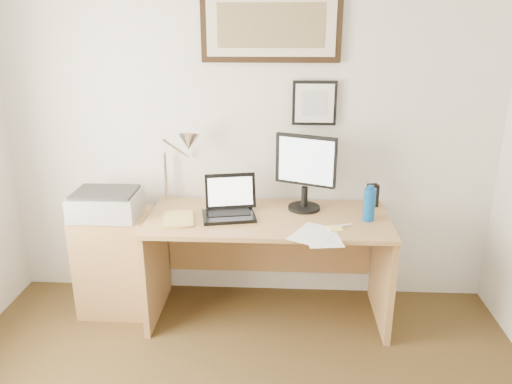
# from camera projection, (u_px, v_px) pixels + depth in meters

# --- Properties ---
(wall_back) EXTENTS (3.50, 0.02, 2.50)m
(wall_back) POSITION_uv_depth(u_px,v_px,m) (249.00, 130.00, 3.49)
(wall_back) COLOR silver
(wall_back) RESTS_ON ground
(side_cabinet) EXTENTS (0.50, 0.40, 0.73)m
(side_cabinet) POSITION_uv_depth(u_px,v_px,m) (117.00, 262.00, 3.53)
(side_cabinet) COLOR #A37744
(side_cabinet) RESTS_ON floor
(water_bottle) EXTENTS (0.08, 0.08, 0.22)m
(water_bottle) POSITION_uv_depth(u_px,v_px,m) (369.00, 205.00, 3.21)
(water_bottle) COLOR #0B4A96
(water_bottle) RESTS_ON desk
(bottle_cap) EXTENTS (0.04, 0.04, 0.02)m
(bottle_cap) POSITION_uv_depth(u_px,v_px,m) (371.00, 187.00, 3.17)
(bottle_cap) COLOR #0B4A96
(bottle_cap) RESTS_ON water_bottle
(speaker) EXTENTS (0.08, 0.08, 0.16)m
(speaker) POSITION_uv_depth(u_px,v_px,m) (373.00, 195.00, 3.47)
(speaker) COLOR black
(speaker) RESTS_ON desk
(paper_sheet_a) EXTENTS (0.24, 0.31, 0.00)m
(paper_sheet_a) POSITION_uv_depth(u_px,v_px,m) (323.00, 238.00, 2.99)
(paper_sheet_a) COLOR white
(paper_sheet_a) RESTS_ON desk
(paper_sheet_b) EXTENTS (0.34, 0.38, 0.00)m
(paper_sheet_b) POSITION_uv_depth(u_px,v_px,m) (313.00, 234.00, 3.03)
(paper_sheet_b) COLOR white
(paper_sheet_b) RESTS_ON desk
(sticky_pad) EXTENTS (0.10, 0.10, 0.01)m
(sticky_pad) POSITION_uv_depth(u_px,v_px,m) (335.00, 229.00, 3.10)
(sticky_pad) COLOR #F1E772
(sticky_pad) RESTS_ON desk
(marker_pen) EXTENTS (0.14, 0.06, 0.02)m
(marker_pen) POSITION_uv_depth(u_px,v_px,m) (341.00, 226.00, 3.14)
(marker_pen) COLOR white
(marker_pen) RESTS_ON desk
(book) EXTENTS (0.24, 0.30, 0.02)m
(book) POSITION_uv_depth(u_px,v_px,m) (163.00, 220.00, 3.22)
(book) COLOR #D5B464
(book) RESTS_ON desk
(desk) EXTENTS (1.60, 0.70, 0.75)m
(desk) POSITION_uv_depth(u_px,v_px,m) (268.00, 244.00, 3.46)
(desk) COLOR #A37744
(desk) RESTS_ON floor
(laptop) EXTENTS (0.38, 0.36, 0.26)m
(laptop) POSITION_uv_depth(u_px,v_px,m) (229.00, 207.00, 3.31)
(laptop) COLOR black
(laptop) RESTS_ON desk
(lcd_monitor) EXTENTS (0.40, 0.22, 0.52)m
(lcd_monitor) POSITION_uv_depth(u_px,v_px,m) (305.00, 169.00, 3.34)
(lcd_monitor) COLOR black
(lcd_monitor) RESTS_ON desk
(printer) EXTENTS (0.44, 0.34, 0.18)m
(printer) POSITION_uv_depth(u_px,v_px,m) (106.00, 204.00, 3.34)
(printer) COLOR #ABABAD
(printer) RESTS_ON side_cabinet
(desk_lamp) EXTENTS (0.29, 0.27, 0.53)m
(desk_lamp) POSITION_uv_depth(u_px,v_px,m) (186.00, 145.00, 3.36)
(desk_lamp) COLOR silver
(desk_lamp) RESTS_ON desk
(picture_large) EXTENTS (0.92, 0.04, 0.47)m
(picture_large) POSITION_uv_depth(u_px,v_px,m) (271.00, 25.00, 3.23)
(picture_large) COLOR black
(picture_large) RESTS_ON wall_back
(picture_small) EXTENTS (0.30, 0.03, 0.30)m
(picture_small) POSITION_uv_depth(u_px,v_px,m) (314.00, 103.00, 3.38)
(picture_small) COLOR black
(picture_small) RESTS_ON wall_back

